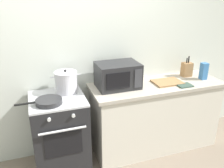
{
  "coord_description": "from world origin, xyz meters",
  "views": [
    {
      "loc": [
        -0.55,
        -1.84,
        2.02
      ],
      "look_at": [
        0.29,
        0.6,
        1.0
      ],
      "focal_mm": 38.32,
      "sensor_mm": 36.0,
      "label": 1
    }
  ],
  "objects_px": {
    "stock_pot": "(66,82)",
    "microwave": "(118,75)",
    "frying_pan": "(48,101)",
    "oven_mitt": "(185,85)",
    "cutting_board": "(167,82)",
    "knife_block": "(187,69)",
    "stove": "(60,134)",
    "pasta_box": "(204,71)"
  },
  "relations": [
    {
      "from": "microwave",
      "to": "stock_pot",
      "type": "bearing_deg",
      "value": 175.78
    },
    {
      "from": "microwave",
      "to": "knife_block",
      "type": "relative_size",
      "value": 1.79
    },
    {
      "from": "knife_block",
      "to": "oven_mitt",
      "type": "height_order",
      "value": "knife_block"
    },
    {
      "from": "stock_pot",
      "to": "microwave",
      "type": "height_order",
      "value": "microwave"
    },
    {
      "from": "stove",
      "to": "oven_mitt",
      "type": "height_order",
      "value": "oven_mitt"
    },
    {
      "from": "microwave",
      "to": "oven_mitt",
      "type": "relative_size",
      "value": 2.78
    },
    {
      "from": "pasta_box",
      "to": "frying_pan",
      "type": "bearing_deg",
      "value": -177.45
    },
    {
      "from": "microwave",
      "to": "oven_mitt",
      "type": "height_order",
      "value": "microwave"
    },
    {
      "from": "stove",
      "to": "oven_mitt",
      "type": "bearing_deg",
      "value": -5.94
    },
    {
      "from": "knife_block",
      "to": "oven_mitt",
      "type": "relative_size",
      "value": 1.55
    },
    {
      "from": "cutting_board",
      "to": "oven_mitt",
      "type": "bearing_deg",
      "value": -47.67
    },
    {
      "from": "pasta_box",
      "to": "stock_pot",
      "type": "bearing_deg",
      "value": 175.06
    },
    {
      "from": "stove",
      "to": "stock_pot",
      "type": "relative_size",
      "value": 2.72
    },
    {
      "from": "stock_pot",
      "to": "oven_mitt",
      "type": "bearing_deg",
      "value": -11.44
    },
    {
      "from": "knife_block",
      "to": "cutting_board",
      "type": "bearing_deg",
      "value": -159.59
    },
    {
      "from": "cutting_board",
      "to": "knife_block",
      "type": "height_order",
      "value": "knife_block"
    },
    {
      "from": "frying_pan",
      "to": "knife_block",
      "type": "xyz_separation_m",
      "value": [
        1.86,
        0.26,
        0.07
      ]
    },
    {
      "from": "stove",
      "to": "knife_block",
      "type": "xyz_separation_m",
      "value": [
        1.76,
        0.14,
        0.56
      ]
    },
    {
      "from": "frying_pan",
      "to": "oven_mitt",
      "type": "bearing_deg",
      "value": -1.45
    },
    {
      "from": "stock_pot",
      "to": "microwave",
      "type": "bearing_deg",
      "value": -4.22
    },
    {
      "from": "stove",
      "to": "cutting_board",
      "type": "bearing_deg",
      "value": 0.05
    },
    {
      "from": "cutting_board",
      "to": "microwave",
      "type": "bearing_deg",
      "value": 173.08
    },
    {
      "from": "cutting_board",
      "to": "frying_pan",
      "type": "bearing_deg",
      "value": -175.41
    },
    {
      "from": "stock_pot",
      "to": "microwave",
      "type": "relative_size",
      "value": 0.68
    },
    {
      "from": "knife_block",
      "to": "microwave",
      "type": "bearing_deg",
      "value": -176.52
    },
    {
      "from": "pasta_box",
      "to": "oven_mitt",
      "type": "distance_m",
      "value": 0.41
    },
    {
      "from": "stove",
      "to": "frying_pan",
      "type": "distance_m",
      "value": 0.51
    },
    {
      "from": "stove",
      "to": "cutting_board",
      "type": "height_order",
      "value": "cutting_board"
    },
    {
      "from": "stove",
      "to": "microwave",
      "type": "bearing_deg",
      "value": 6.12
    },
    {
      "from": "microwave",
      "to": "cutting_board",
      "type": "height_order",
      "value": "microwave"
    },
    {
      "from": "knife_block",
      "to": "pasta_box",
      "type": "xyz_separation_m",
      "value": [
        0.14,
        -0.17,
        0.01
      ]
    },
    {
      "from": "knife_block",
      "to": "pasta_box",
      "type": "height_order",
      "value": "knife_block"
    },
    {
      "from": "microwave",
      "to": "knife_block",
      "type": "xyz_separation_m",
      "value": [
        1.02,
        0.06,
        -0.05
      ]
    },
    {
      "from": "microwave",
      "to": "oven_mitt",
      "type": "distance_m",
      "value": 0.84
    },
    {
      "from": "cutting_board",
      "to": "pasta_box",
      "type": "bearing_deg",
      "value": -3.33
    },
    {
      "from": "frying_pan",
      "to": "knife_block",
      "type": "bearing_deg",
      "value": 7.93
    },
    {
      "from": "microwave",
      "to": "knife_block",
      "type": "distance_m",
      "value": 1.02
    },
    {
      "from": "stock_pot",
      "to": "cutting_board",
      "type": "bearing_deg",
      "value": -5.6
    },
    {
      "from": "stove",
      "to": "microwave",
      "type": "relative_size",
      "value": 1.84
    },
    {
      "from": "stock_pot",
      "to": "frying_pan",
      "type": "distance_m",
      "value": 0.35
    },
    {
      "from": "cutting_board",
      "to": "knife_block",
      "type": "relative_size",
      "value": 1.29
    },
    {
      "from": "oven_mitt",
      "to": "pasta_box",
      "type": "bearing_deg",
      "value": 19.34
    }
  ]
}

